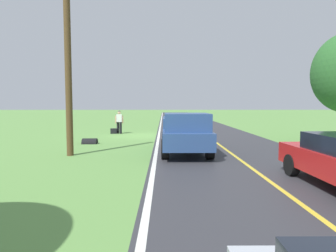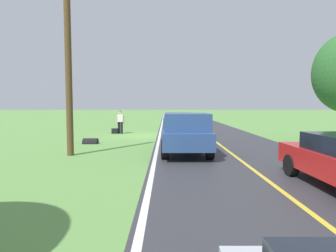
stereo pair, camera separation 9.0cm
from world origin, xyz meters
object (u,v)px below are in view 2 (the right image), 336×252
Objects in this scene: pickup_truck_passing at (185,132)px; utility_pole_roadside at (69,70)px; hitchhiker_walking at (120,121)px; suitcase_carried at (115,131)px.

utility_pole_roadside is (4.98, 0.56, 2.66)m from pickup_truck_passing.
pickup_truck_passing is at bearing 115.72° from hitchhiker_walking.
pickup_truck_passing is at bearing -173.59° from utility_pole_roadside.
utility_pole_roadside reaches higher than hitchhiker_walking.
hitchhiker_walking is 9.92m from pickup_truck_passing.
hitchhiker_walking is 3.80× the size of suitcase_carried.
pickup_truck_passing is at bearing 24.44° from suitcase_carried.
hitchhiker_walking is 9.88m from utility_pole_roadside.
utility_pole_roadside is (0.67, 9.49, 2.65)m from hitchhiker_walking.
utility_pole_roadside is (0.26, 9.39, 3.43)m from suitcase_carried.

